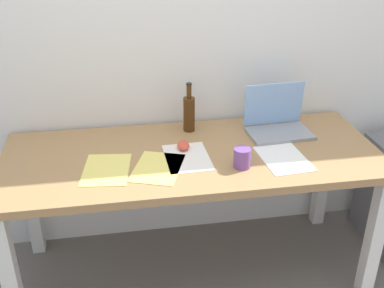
% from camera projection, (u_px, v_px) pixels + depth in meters
% --- Properties ---
extents(ground_plane, '(8.00, 8.00, 0.00)m').
position_uv_depth(ground_plane, '(192.00, 269.00, 2.64)').
color(ground_plane, slate).
extents(back_wall, '(5.20, 0.08, 2.60)m').
position_uv_depth(back_wall, '(178.00, 21.00, 2.43)').
color(back_wall, white).
rests_on(back_wall, ground).
extents(desk, '(1.87, 0.75, 0.75)m').
position_uv_depth(desk, '(192.00, 169.00, 2.34)').
color(desk, '#A37A4C').
rests_on(desk, ground).
extents(laptop_right, '(0.35, 0.25, 0.26)m').
position_uv_depth(laptop_right, '(277.00, 122.00, 2.48)').
color(laptop_right, gray).
rests_on(laptop_right, desk).
extents(beer_bottle, '(0.06, 0.06, 0.27)m').
position_uv_depth(beer_bottle, '(189.00, 113.00, 2.48)').
color(beer_bottle, '#47280F').
rests_on(beer_bottle, desk).
extents(computer_mouse, '(0.07, 0.11, 0.03)m').
position_uv_depth(computer_mouse, '(183.00, 145.00, 2.33)').
color(computer_mouse, '#D84C38').
rests_on(computer_mouse, desk).
extents(coffee_mug, '(0.08, 0.08, 0.09)m').
position_uv_depth(coffee_mug, '(242.00, 158.00, 2.15)').
color(coffee_mug, '#724799').
rests_on(coffee_mug, desk).
extents(paper_sheet_front_right, '(0.23, 0.31, 0.00)m').
position_uv_depth(paper_sheet_front_right, '(284.00, 158.00, 2.24)').
color(paper_sheet_front_right, white).
rests_on(paper_sheet_front_right, desk).
extents(paper_yellow_folder, '(0.30, 0.35, 0.00)m').
position_uv_depth(paper_yellow_folder, '(158.00, 168.00, 2.16)').
color(paper_yellow_folder, '#F4E06B').
rests_on(paper_yellow_folder, desk).
extents(paper_sheet_center, '(0.22, 0.30, 0.00)m').
position_uv_depth(paper_sheet_center, '(187.00, 157.00, 2.25)').
color(paper_sheet_center, white).
rests_on(paper_sheet_center, desk).
extents(paper_sheet_front_left, '(0.25, 0.32, 0.00)m').
position_uv_depth(paper_sheet_front_left, '(106.00, 169.00, 2.15)').
color(paper_sheet_front_left, '#F4E06B').
rests_on(paper_sheet_front_left, desk).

